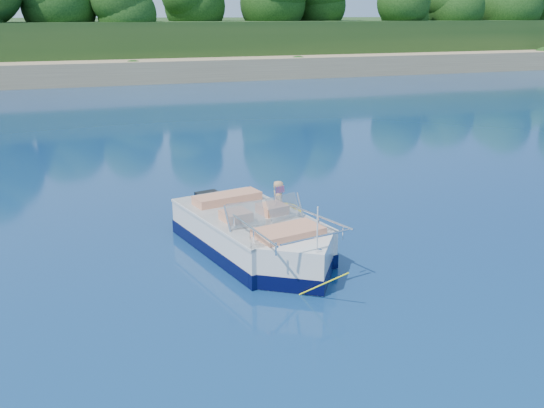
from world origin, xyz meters
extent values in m
plane|color=#0B1D4D|center=(0.00, 0.00, 0.00)|extent=(160.00, 160.00, 0.00)
cube|color=#917654|center=(0.00, 38.00, 0.50)|extent=(170.00, 8.00, 2.00)
cube|color=#183816|center=(0.00, 65.00, 1.00)|extent=(170.00, 56.00, 6.00)
cylinder|color=black|center=(0.00, 42.00, 3.30)|extent=(0.44, 0.44, 3.60)
cylinder|color=black|center=(20.00, 40.00, 2.80)|extent=(0.44, 0.44, 2.60)
sphere|color=black|center=(20.00, 40.00, 5.27)|extent=(4.29, 4.29, 4.29)
cube|color=silver|center=(0.35, 3.40, 0.28)|extent=(2.51, 3.76, 0.96)
cube|color=silver|center=(0.69, 1.80, 0.28)|extent=(1.79, 1.79, 0.96)
cube|color=black|center=(0.35, 3.40, 0.15)|extent=(2.54, 3.80, 0.27)
cube|color=black|center=(0.69, 1.80, 0.15)|extent=(1.83, 1.83, 0.27)
cube|color=tan|center=(0.29, 3.67, 0.55)|extent=(1.93, 2.67, 0.09)
cube|color=silver|center=(0.35, 3.40, 0.73)|extent=(2.54, 3.77, 0.05)
cube|color=black|center=(-0.04, 5.25, 0.32)|extent=(0.56, 0.42, 0.82)
cube|color=#8C9EA5|center=(0.08, 2.69, 1.00)|extent=(0.73, 0.29, 0.44)
cube|color=#8C9EA5|center=(0.88, 2.86, 1.00)|extent=(0.75, 0.47, 0.44)
cube|color=tan|center=(-0.01, 3.09, 0.76)|extent=(0.60, 0.60, 0.37)
cube|color=tan|center=(0.80, 3.26, 0.76)|extent=(0.60, 0.60, 0.37)
cube|color=tan|center=(0.16, 4.29, 0.76)|extent=(1.50, 0.79, 0.35)
cube|color=tan|center=(0.65, 1.97, 0.74)|extent=(1.32, 0.92, 0.31)
cylinder|color=silver|center=(0.83, 1.12, 1.15)|extent=(0.03, 0.03, 0.78)
cube|color=#F9331B|center=(0.80, 2.84, 1.36)|extent=(0.20, 0.06, 0.13)
cube|color=silver|center=(0.84, 1.07, 0.79)|extent=(0.10, 0.07, 0.05)
cylinder|color=#FBFF1B|center=(0.78, 0.73, 0.32)|extent=(0.54, 0.85, 0.70)
torus|color=#F6C702|center=(1.58, 5.06, 0.08)|extent=(1.35, 1.35, 0.32)
torus|color=#B61009|center=(1.58, 5.06, 0.10)|extent=(1.11, 1.11, 0.11)
imported|color=tan|center=(1.56, 5.00, 0.00)|extent=(0.34, 0.73, 1.41)
camera|label=1|loc=(-3.04, -7.54, 4.56)|focal=40.00mm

